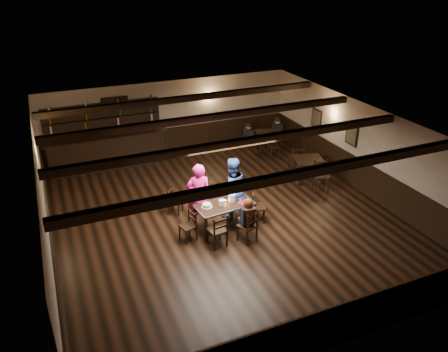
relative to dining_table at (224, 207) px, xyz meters
name	(u,v)px	position (x,y,z in m)	size (l,w,h in m)	color
ground	(225,217)	(0.26, 0.55, -0.67)	(10.00, 10.00, 0.00)	black
room_shell	(225,159)	(0.26, 0.59, 1.08)	(9.02, 10.02, 2.71)	beige
dining_table	(224,207)	(0.00, 0.00, 0.00)	(1.57, 0.89, 0.75)	black
chair_near_left	(219,229)	(-0.44, -0.69, -0.14)	(0.47, 0.45, 0.90)	black
chair_near_right	(250,224)	(0.35, -0.79, -0.15)	(0.53, 0.52, 0.88)	black
chair_end_left	(190,223)	(-0.98, -0.07, -0.20)	(0.44, 0.45, 0.80)	black
chair_end_right	(256,204)	(0.96, 0.08, -0.17)	(0.51, 0.52, 0.85)	black
chair_far_pushed	(173,199)	(-0.98, 1.35, -0.21)	(0.50, 0.50, 0.77)	black
woman_pink	(199,195)	(-0.53, 0.46, 0.23)	(0.65, 0.43, 1.79)	#FC368D
man_blue	(232,188)	(0.42, 0.50, 0.22)	(0.86, 0.67, 1.77)	navy
seated_person	(248,213)	(0.32, -0.74, 0.15)	(0.32, 0.49, 0.79)	black
cake	(207,206)	(-0.47, 0.05, 0.13)	(0.29, 0.29, 0.09)	white
plate_stack_a	(222,203)	(-0.08, -0.01, 0.16)	(0.16, 0.16, 0.15)	white
plate_stack_b	(232,198)	(0.25, 0.08, 0.19)	(0.18, 0.18, 0.21)	white
tea_light	(225,201)	(0.08, 0.12, 0.11)	(0.06, 0.06, 0.06)	#A5A8AD
salt_shaker	(240,201)	(0.41, -0.08, 0.13)	(0.03, 0.03, 0.08)	silver
pepper_shaker	(240,200)	(0.43, -0.02, 0.13)	(0.04, 0.04, 0.09)	#A5A8AD
drink_glass	(233,197)	(0.32, 0.20, 0.15)	(0.07, 0.07, 0.12)	silver
menu_red	(244,202)	(0.51, -0.10, 0.09)	(0.29, 0.20, 0.00)	maroon
menu_blue	(238,197)	(0.48, 0.19, 0.09)	(0.30, 0.21, 0.00)	#0F134E
bar_counter	(107,147)	(-2.11, 5.27, 0.06)	(4.07, 0.70, 2.20)	black
back_table_a	(309,162)	(3.62, 1.60, -0.01)	(1.11, 1.11, 0.75)	black
back_table_b	(266,135)	(3.54, 4.32, -0.02)	(0.86, 0.86, 0.75)	black
bg_patron_left	(248,133)	(2.82, 4.35, 0.16)	(0.24, 0.36, 0.72)	black
bg_patron_right	(277,128)	(4.00, 4.34, 0.20)	(0.28, 0.41, 0.79)	black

